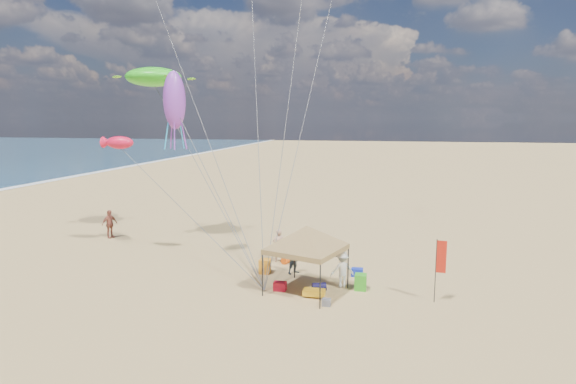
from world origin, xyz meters
name	(u,v)px	position (x,y,z in m)	size (l,w,h in m)	color
ground	(273,297)	(0.00, 0.00, 0.00)	(280.00, 280.00, 0.00)	tan
canopy_tent	(306,228)	(1.27, 0.84, 2.81)	(5.20, 5.20, 3.38)	black
feather_flag	(440,260)	(6.72, 0.76, 1.78)	(0.41, 0.07, 2.65)	black
cooler_red	(280,286)	(0.12, 0.77, 0.19)	(0.54, 0.38, 0.38)	red
cooler_blue	(357,272)	(3.27, 3.41, 0.19)	(0.54, 0.38, 0.38)	#1529AA
bag_navy	(319,287)	(1.79, 1.09, 0.18)	(0.36, 0.36, 0.60)	#100E3F
bag_orange	(287,260)	(-0.43, 4.70, 0.18)	(0.36, 0.36, 0.60)	#E8520C
chair_green	(361,282)	(3.54, 1.60, 0.35)	(0.50, 0.50, 0.70)	green
chair_yellow	(265,266)	(-1.12, 2.90, 0.35)	(0.50, 0.50, 0.70)	orange
crate_grey	(326,302)	(2.32, -0.50, 0.14)	(0.34, 0.30, 0.28)	slate
beach_cart	(314,292)	(1.70, 0.33, 0.20)	(0.90, 0.50, 0.24)	gold
person_near_a	(278,245)	(-0.92, 4.89, 0.87)	(0.63, 0.42, 1.74)	tan
person_near_b	(295,258)	(0.33, 3.18, 0.79)	(0.76, 0.59, 1.57)	#354149
person_near_c	(342,269)	(2.72, 1.77, 0.81)	(1.05, 0.60, 1.62)	silver
person_far_a	(110,224)	(-12.39, 7.57, 0.89)	(1.04, 0.43, 1.78)	brown
turtle_kite	(153,77)	(-8.91, 7.38, 9.77)	(3.31, 2.65, 1.10)	green
fish_kite	(120,143)	(-9.47, 4.44, 6.14)	(1.55, 0.77, 0.69)	red
squid_kite	(174,100)	(-5.95, 3.81, 8.31)	(1.10, 1.10, 2.87)	purple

